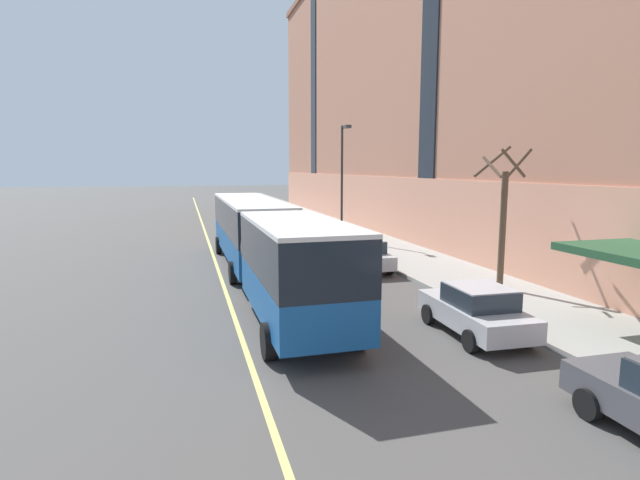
{
  "coord_description": "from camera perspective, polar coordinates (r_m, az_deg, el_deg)",
  "views": [
    {
      "loc": [
        -3.36,
        -14.22,
        5.05
      ],
      "look_at": [
        2.52,
        7.33,
        1.8
      ],
      "focal_mm": 28.0,
      "sensor_mm": 36.0,
      "label": 1
    }
  ],
  "objects": [
    {
      "name": "lane_centerline",
      "position": [
        18.01,
        -9.95,
        -8.13
      ],
      "size": [
        0.16,
        140.0,
        0.01
      ],
      "primitive_type": "cube",
      "color": "#E0D66B",
      "rests_on": "ground"
    },
    {
      "name": "parked_car_white_5",
      "position": [
        34.52,
        -0.61,
        1.18
      ],
      "size": [
        2.03,
        4.77,
        1.56
      ],
      "color": "silver",
      "rests_on": "ground"
    },
    {
      "name": "sidewalk",
      "position": [
        21.61,
        19.33,
        -5.51
      ],
      "size": [
        4.66,
        160.0,
        0.15
      ],
      "primitive_type": "cube",
      "color": "#9E9B93",
      "rests_on": "ground"
    },
    {
      "name": "parked_car_silver_3",
      "position": [
        24.89,
        5.06,
        -1.63
      ],
      "size": [
        1.95,
        4.58,
        1.56
      ],
      "color": "#B7B7BC",
      "rests_on": "ground"
    },
    {
      "name": "city_bus",
      "position": [
        21.8,
        -6.65,
        0.25
      ],
      "size": [
        2.98,
        20.72,
        3.47
      ],
      "color": "#19569E",
      "rests_on": "ground"
    },
    {
      "name": "street_lamp",
      "position": [
        33.74,
        2.63,
        7.81
      ],
      "size": [
        0.36,
        1.48,
        7.66
      ],
      "color": "#2D2D30",
      "rests_on": "sidewalk"
    },
    {
      "name": "parked_car_black_2",
      "position": [
        43.92,
        -3.97,
        2.69
      ],
      "size": [
        2.03,
        4.34,
        1.56
      ],
      "color": "black",
      "rests_on": "ground"
    },
    {
      "name": "parked_car_silver_4",
      "position": [
        15.94,
        17.39,
        -7.65
      ],
      "size": [
        2.08,
        4.26,
        1.56
      ],
      "color": "#B7B7BC",
      "rests_on": "ground"
    },
    {
      "name": "ground_plane",
      "position": [
        15.46,
        -1.88,
        -10.8
      ],
      "size": [
        260.0,
        260.0,
        0.0
      ],
      "primitive_type": "plane",
      "color": "#4C4947"
    },
    {
      "name": "street_tree_mid_block",
      "position": [
        21.38,
        20.15,
        2.59
      ],
      "size": [
        1.75,
        1.59,
        5.8
      ],
      "color": "brown",
      "rests_on": "sidewalk"
    }
  ]
}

